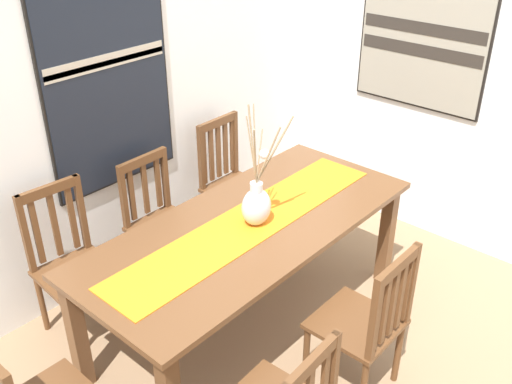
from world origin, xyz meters
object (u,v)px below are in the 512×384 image
(dining_table, at_px, (250,238))
(chair_1, at_px, (161,220))
(centerpiece_vase, at_px, (257,203))
(chair_5, at_px, (231,179))
(chair_0, at_px, (71,263))
(chair_3, at_px, (367,321))
(painting_on_back_wall, at_px, (108,85))
(painting_on_side_wall, at_px, (425,25))

(dining_table, distance_m, chair_1, 0.81)
(centerpiece_vase, bearing_deg, chair_5, 51.76)
(chair_1, height_order, chair_5, chair_5)
(chair_1, bearing_deg, chair_0, 178.72)
(dining_table, relative_size, chair_1, 2.33)
(chair_3, bearing_deg, painting_on_back_wall, 93.95)
(chair_1, height_order, painting_on_back_wall, painting_on_back_wall)
(dining_table, bearing_deg, painting_on_back_wall, 95.86)
(chair_0, bearing_deg, dining_table, -48.72)
(dining_table, distance_m, centerpiece_vase, 0.24)
(painting_on_back_wall, bearing_deg, chair_3, -86.05)
(dining_table, bearing_deg, chair_1, 91.69)
(dining_table, height_order, painting_on_side_wall, painting_on_side_wall)
(chair_0, relative_size, chair_5, 1.01)
(chair_3, bearing_deg, chair_0, 114.30)
(dining_table, xyz_separation_m, painting_on_side_wall, (1.74, -0.07, 0.93))
(dining_table, xyz_separation_m, painting_on_back_wall, (-0.11, 1.07, 0.71))
(chair_3, bearing_deg, chair_1, 91.53)
(chair_0, bearing_deg, chair_3, -65.70)
(chair_1, relative_size, chair_3, 0.97)
(dining_table, xyz_separation_m, centerpiece_vase, (0.02, -0.03, 0.23))
(chair_3, xyz_separation_m, painting_on_back_wall, (-0.13, 1.87, 0.89))
(chair_5, height_order, painting_on_side_wall, painting_on_side_wall)
(chair_3, height_order, painting_on_side_wall, painting_on_side_wall)
(dining_table, xyz_separation_m, chair_5, (0.68, 0.80, -0.17))
(dining_table, distance_m, painting_on_side_wall, 1.97)
(dining_table, xyz_separation_m, chair_3, (0.02, -0.80, -0.18))
(chair_3, xyz_separation_m, chair_5, (0.66, 1.60, 0.01))
(chair_1, distance_m, painting_on_back_wall, 0.95)
(centerpiece_vase, bearing_deg, painting_on_back_wall, 96.76)
(painting_on_back_wall, bearing_deg, chair_0, -155.67)
(chair_1, bearing_deg, chair_3, -88.47)
(centerpiece_vase, distance_m, chair_5, 1.14)
(painting_on_back_wall, bearing_deg, dining_table, -84.14)
(chair_1, xyz_separation_m, chair_5, (0.70, 0.02, 0.03))
(dining_table, height_order, centerpiece_vase, centerpiece_vase)
(chair_0, relative_size, painting_on_back_wall, 0.72)
(centerpiece_vase, height_order, painting_on_back_wall, painting_on_back_wall)
(chair_1, bearing_deg, centerpiece_vase, -86.91)
(dining_table, distance_m, chair_0, 1.08)
(chair_1, distance_m, painting_on_side_wall, 2.26)
(centerpiece_vase, height_order, chair_5, centerpiece_vase)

